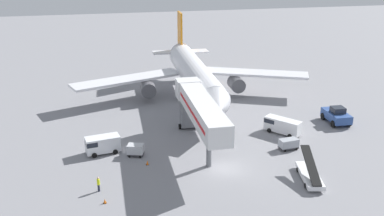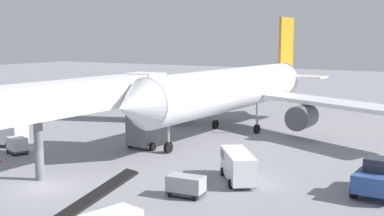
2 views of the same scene
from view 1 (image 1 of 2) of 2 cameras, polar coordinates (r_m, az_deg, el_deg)
ground_plane at (r=55.12m, az=4.30°, el=-8.01°), size 300.00×300.00×0.00m
airplane_at_gate at (r=78.47m, az=0.20°, el=4.58°), size 44.04×39.65×13.92m
jet_bridge at (r=58.79m, az=0.90°, el=0.03°), size 3.68×20.40×7.61m
pushback_tug at (r=72.46m, az=18.42°, el=-0.91°), size 3.23×5.36×2.72m
belt_loader_truck at (r=54.14m, az=15.19°, el=-8.35°), size 3.34×6.69×3.11m
service_van_near_left at (r=66.20m, az=11.70°, el=-2.20°), size 4.79×5.48×2.31m
service_van_far_center at (r=59.84m, az=-11.75°, el=-4.64°), size 4.81×2.91×2.34m
baggage_cart_mid_right at (r=58.52m, az=-7.42°, el=-5.44°), size 2.43×2.00×1.59m
baggage_cart_rear_left at (r=61.33m, az=12.55°, el=-4.59°), size 2.71×1.63×1.49m
ground_crew_worker_foreground at (r=51.00m, az=-12.16°, el=-9.69°), size 0.48×0.48×1.79m
safety_cone_alpha at (r=56.22m, az=-5.88°, el=-7.15°), size 0.37×0.37×0.57m
safety_cone_bravo at (r=48.99m, az=-11.36°, el=-11.87°), size 0.35×0.35×0.54m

